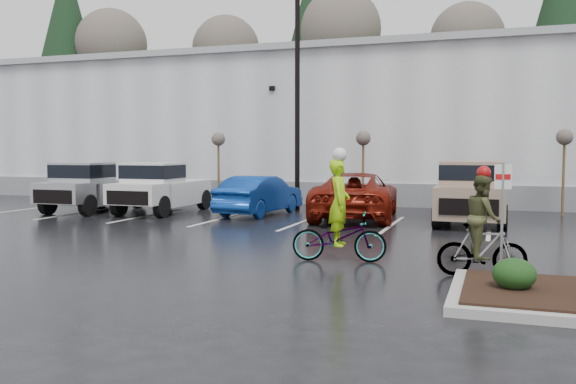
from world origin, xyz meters
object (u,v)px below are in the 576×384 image
(pickup_silver, at_px, (97,186))
(suv_tan, at_px, (472,192))
(sapling_mid, at_px, (363,143))
(pickup_white, at_px, (165,187))
(lamppost, at_px, (297,69))
(cyclist_olive, at_px, (482,236))
(car_blue, at_px, (260,195))
(cyclist_hivis, at_px, (339,227))
(car_red, at_px, (356,195))
(sapling_west, at_px, (218,143))
(fire_lane_sign, at_px, (502,207))
(sapling_east, at_px, (564,142))

(pickup_silver, bearing_deg, suv_tan, 2.72)
(sapling_mid, distance_m, pickup_white, 8.13)
(lamppost, relative_size, cyclist_olive, 4.33)
(pickup_white, bearing_deg, car_blue, 4.82)
(cyclist_hivis, bearing_deg, car_red, 0.45)
(sapling_west, bearing_deg, fire_lane_sign, -47.33)
(fire_lane_sign, bearing_deg, sapling_west, 132.67)
(suv_tan, relative_size, cyclist_olive, 2.39)
(lamppost, distance_m, cyclist_olive, 14.40)
(sapling_mid, bearing_deg, sapling_west, 180.00)
(fire_lane_sign, relative_size, pickup_silver, 0.42)
(pickup_silver, bearing_deg, pickup_white, 8.33)
(sapling_west, height_order, pickup_silver, sapling_west)
(pickup_silver, height_order, suv_tan, suv_tan)
(lamppost, distance_m, car_red, 6.18)
(fire_lane_sign, xyz_separation_m, car_red, (-4.83, 9.43, -0.59))
(car_blue, relative_size, car_red, 0.76)
(pickup_white, bearing_deg, sapling_east, 14.14)
(sapling_west, xyz_separation_m, fire_lane_sign, (11.80, -12.80, -1.32))
(fire_lane_sign, height_order, pickup_silver, fire_lane_sign)
(lamppost, height_order, fire_lane_sign, lamppost)
(sapling_east, bearing_deg, pickup_silver, -166.80)
(cyclist_hivis, bearing_deg, fire_lane_sign, -118.57)
(pickup_silver, distance_m, cyclist_olive, 16.97)
(sapling_west, bearing_deg, pickup_white, -98.40)
(sapling_mid, bearing_deg, cyclist_olive, -68.07)
(pickup_white, bearing_deg, suv_tan, 1.31)
(sapling_west, height_order, suv_tan, sapling_west)
(sapling_west, xyz_separation_m, sapling_mid, (6.50, 0.00, 0.00))
(pickup_white, xyz_separation_m, suv_tan, (11.46, 0.26, 0.05))
(sapling_west, xyz_separation_m, car_red, (6.97, -3.37, -1.91))
(car_blue, relative_size, cyclist_olive, 2.09)
(lamppost, height_order, cyclist_olive, lamppost)
(sapling_mid, distance_m, cyclist_olive, 13.41)
(lamppost, relative_size, suv_tan, 1.81)
(sapling_east, relative_size, suv_tan, 0.63)
(car_red, bearing_deg, lamppost, -45.48)
(lamppost, xyz_separation_m, sapling_west, (-4.00, 1.00, -2.96))
(sapling_mid, height_order, sapling_east, same)
(sapling_west, height_order, car_blue, sapling_west)
(sapling_east, distance_m, fire_lane_sign, 13.06)
(car_blue, distance_m, suv_tan, 7.64)
(sapling_west, relative_size, car_red, 0.54)
(pickup_silver, xyz_separation_m, car_blue, (6.68, 0.74, -0.25))
(cyclist_hivis, height_order, cyclist_olive, cyclist_hivis)
(car_blue, bearing_deg, cyclist_hivis, 128.08)
(pickup_silver, xyz_separation_m, car_red, (10.36, 0.71, -0.16))
(fire_lane_sign, relative_size, car_blue, 0.49)
(sapling_mid, xyz_separation_m, car_red, (0.47, -3.37, -1.91))
(sapling_east, relative_size, pickup_white, 0.62)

